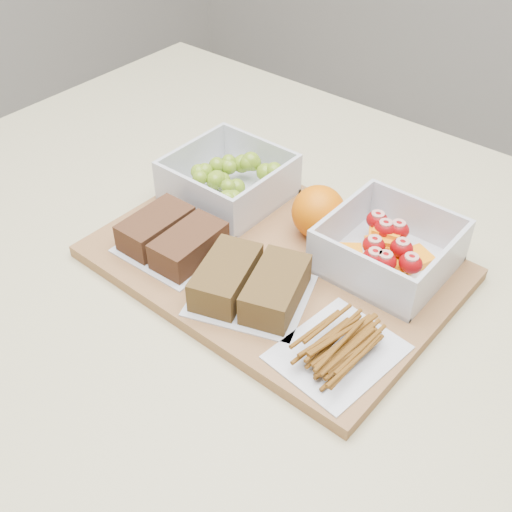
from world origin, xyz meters
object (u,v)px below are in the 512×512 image
object	(u,v)px
sandwich_bag_left	(172,237)
sandwich_bag_center	(251,284)
orange	(318,212)
fruit_container	(388,250)
cutting_board	(274,263)
pretzel_bag	(339,344)
grape_container	(230,180)

from	to	relation	value
sandwich_bag_left	sandwich_bag_center	bearing A→B (deg)	-1.76
orange	fruit_container	bearing A→B (deg)	1.37
cutting_board	pretzel_bag	size ratio (longest dim) A/B	3.05
fruit_container	orange	distance (m)	0.10
cutting_board	fruit_container	world-z (taller)	fruit_container
cutting_board	sandwich_bag_center	distance (m)	0.08
sandwich_bag_center	pretzel_bag	distance (m)	0.13
grape_container	sandwich_bag_left	size ratio (longest dim) A/B	1.15
cutting_board	orange	size ratio (longest dim) A/B	6.18
cutting_board	sandwich_bag_left	distance (m)	0.13
cutting_board	orange	distance (m)	0.09
orange	sandwich_bag_center	bearing A→B (deg)	-86.28
fruit_container	sandwich_bag_left	xyz separation A→B (m)	(-0.22, -0.14, -0.00)
cutting_board	orange	xyz separation A→B (m)	(0.01, 0.07, 0.04)
fruit_container	orange	bearing A→B (deg)	-178.63
grape_container	fruit_container	distance (m)	0.24
grape_container	sandwich_bag_center	bearing A→B (deg)	-42.27
grape_container	fruit_container	xyz separation A→B (m)	(0.24, 0.01, -0.00)
grape_container	pretzel_bag	world-z (taller)	grape_container
grape_container	fruit_container	bearing A→B (deg)	2.24
sandwich_bag_center	cutting_board	bearing A→B (deg)	106.96
grape_container	sandwich_bag_center	size ratio (longest dim) A/B	0.89
grape_container	orange	world-z (taller)	orange
cutting_board	pretzel_bag	bearing A→B (deg)	-27.52
orange	cutting_board	bearing A→B (deg)	-99.49
cutting_board	grape_container	distance (m)	0.15
sandwich_bag_left	sandwich_bag_center	world-z (taller)	sandwich_bag_center
fruit_container	orange	world-z (taller)	orange
sandwich_bag_left	pretzel_bag	size ratio (longest dim) A/B	0.90
sandwich_bag_center	orange	bearing A→B (deg)	93.72
sandwich_bag_left	sandwich_bag_center	xyz separation A→B (m)	(0.13, -0.00, 0.00)
grape_container	sandwich_bag_center	world-z (taller)	grape_container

